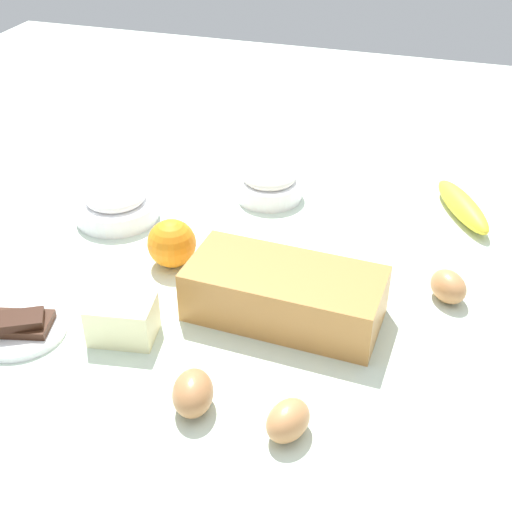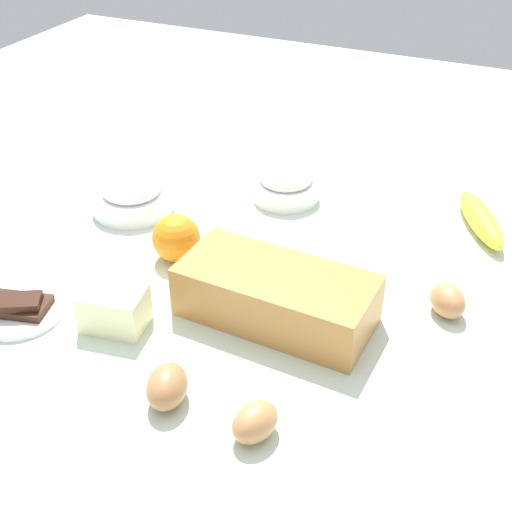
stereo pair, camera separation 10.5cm
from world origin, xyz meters
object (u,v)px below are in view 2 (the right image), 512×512
Objects in this scene: flour_bowl at (286,185)px; loaf_pan at (276,295)px; butter_block at (114,309)px; egg_near_butter at (448,300)px; banana at (481,219)px; sugar_bowl at (132,197)px; egg_loose at (167,386)px; chocolate_plate at (19,309)px; egg_beside_bowl at (255,422)px; orange_fruit at (176,238)px.

loaf_pan is at bearing -69.98° from flour_bowl.
egg_near_butter is (0.43, 0.22, -0.01)m from butter_block.
banana is (0.35, 0.04, -0.01)m from flour_bowl.
sugar_bowl is 1.65× the size of butter_block.
banana is at bearing 63.63° from egg_loose.
egg_loose is 0.30m from chocolate_plate.
loaf_pan reaches higher than butter_block.
egg_beside_bowl is at bearing -116.14° from egg_near_butter.
egg_beside_bowl is at bearing -42.78° from sugar_bowl.
egg_loose is at bearing -33.98° from butter_block.
flour_bowl is at bearing 79.83° from butter_block.
orange_fruit is at bearing 91.77° from butter_block.
flour_bowl is 0.58m from egg_beside_bowl.
orange_fruit reaches higher than egg_beside_bowl.
flour_bowl reaches higher than egg_near_butter.
loaf_pan is 0.23m from butter_block.
flour_bowl is at bearing 71.72° from orange_fruit.
flour_bowl is 0.41m from egg_near_butter.
butter_block is at bearing -61.31° from sugar_bowl.
flour_bowl is at bearing 147.20° from egg_near_butter.
egg_loose is 0.54× the size of chocolate_plate.
butter_block is at bearing -88.23° from orange_fruit.
butter_block is 1.40× the size of egg_near_butter.
sugar_bowl is at bearing 137.22° from egg_beside_bowl.
egg_loose is (0.14, -0.10, -0.00)m from butter_block.
banana is at bearing 6.27° from flour_bowl.
egg_near_butter is 0.37m from egg_beside_bowl.
banana is 2.41× the size of orange_fruit.
butter_block is at bearing -148.12° from loaf_pan.
sugar_bowl is at bearing 156.49° from loaf_pan.
egg_beside_bowl is at bearing -105.80° from banana.
butter_block reaches higher than chocolate_plate.
flour_bowl reaches higher than butter_block.
orange_fruit is at bearing 58.47° from chocolate_plate.
orange_fruit is (0.15, -0.11, 0.01)m from sugar_bowl.
sugar_bowl is 0.58m from egg_beside_bowl.
loaf_pan reaches higher than flour_bowl.
egg_loose is at bearing -116.37° from banana.
egg_loose is at bearing -83.31° from flour_bowl.
loaf_pan is at bearing 23.42° from chocolate_plate.
egg_loose is at bearing -62.18° from orange_fruit.
egg_near_butter is at bearing 63.86° from egg_beside_bowl.
banana is 1.46× the size of chocolate_plate.
egg_near_butter is at bearing -6.63° from sugar_bowl.
chocolate_plate is (-0.14, -0.23, -0.03)m from orange_fruit.
butter_block reaches higher than egg_near_butter.
loaf_pan is 0.38m from chocolate_plate.
orange_fruit is 0.27m from chocolate_plate.
egg_near_butter reaches higher than egg_beside_bowl.
butter_block is 0.17m from egg_loose.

